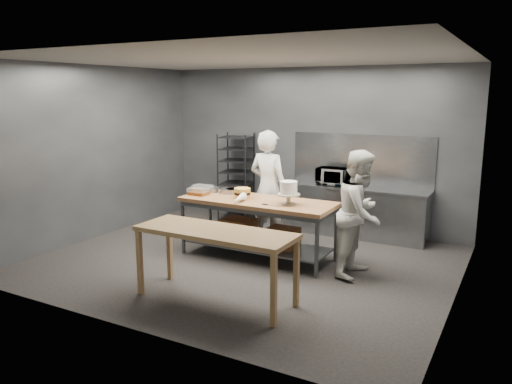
% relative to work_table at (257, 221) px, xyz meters
% --- Properties ---
extents(ground, '(6.00, 6.00, 0.00)m').
position_rel_work_table_xyz_m(ground, '(-0.05, -0.30, -0.57)').
color(ground, black).
rests_on(ground, ground).
extents(back_wall, '(6.00, 0.04, 3.00)m').
position_rel_work_table_xyz_m(back_wall, '(-0.05, 2.20, 0.93)').
color(back_wall, '#4C4F54').
rests_on(back_wall, ground).
extents(work_table, '(2.40, 0.90, 0.92)m').
position_rel_work_table_xyz_m(work_table, '(0.00, 0.00, 0.00)').
color(work_table, olive).
rests_on(work_table, ground).
extents(near_counter, '(2.00, 0.70, 0.90)m').
position_rel_work_table_xyz_m(near_counter, '(0.35, -1.70, 0.24)').
color(near_counter, olive).
rests_on(near_counter, ground).
extents(back_counter, '(2.60, 0.60, 0.90)m').
position_rel_work_table_xyz_m(back_counter, '(0.95, 1.88, -0.12)').
color(back_counter, slate).
rests_on(back_counter, ground).
extents(splashback_panel, '(2.60, 0.02, 0.90)m').
position_rel_work_table_xyz_m(splashback_panel, '(0.95, 2.18, 0.78)').
color(splashback_panel, slate).
rests_on(splashback_panel, back_counter).
extents(speed_rack, '(0.73, 0.77, 1.75)m').
position_rel_work_table_xyz_m(speed_rack, '(-1.46, 1.80, 0.28)').
color(speed_rack, black).
rests_on(speed_rack, ground).
extents(chef_behind, '(0.76, 0.55, 1.93)m').
position_rel_work_table_xyz_m(chef_behind, '(-0.18, 0.71, 0.39)').
color(chef_behind, white).
rests_on(chef_behind, ground).
extents(chef_right, '(0.73, 0.91, 1.77)m').
position_rel_work_table_xyz_m(chef_right, '(1.62, 0.02, 0.31)').
color(chef_right, silver).
rests_on(chef_right, ground).
extents(microwave, '(0.54, 0.37, 0.30)m').
position_rel_work_table_xyz_m(microwave, '(0.52, 1.88, 0.48)').
color(microwave, black).
rests_on(microwave, back_counter).
extents(frosted_cake_stand, '(0.34, 0.34, 0.35)m').
position_rel_work_table_xyz_m(frosted_cake_stand, '(0.57, -0.09, 0.57)').
color(frosted_cake_stand, '#ABA288').
rests_on(frosted_cake_stand, work_table).
extents(layer_cake, '(0.25, 0.25, 0.16)m').
position_rel_work_table_xyz_m(layer_cake, '(-0.25, -0.03, 0.43)').
color(layer_cake, '#EDB04B').
rests_on(layer_cake, work_table).
extents(cake_pans, '(0.64, 0.34, 0.07)m').
position_rel_work_table_xyz_m(cake_pans, '(-0.72, 0.19, 0.39)').
color(cake_pans, gray).
rests_on(cake_pans, work_table).
extents(piping_bag, '(0.18, 0.39, 0.12)m').
position_rel_work_table_xyz_m(piping_bag, '(-0.13, -0.34, 0.41)').
color(piping_bag, white).
rests_on(piping_bag, work_table).
extents(offset_spatula, '(0.36, 0.02, 0.02)m').
position_rel_work_table_xyz_m(offset_spatula, '(0.37, -0.28, 0.35)').
color(offset_spatula, slate).
rests_on(offset_spatula, work_table).
extents(pastry_clamshells, '(0.40, 0.46, 0.11)m').
position_rel_work_table_xyz_m(pastry_clamshells, '(-1.04, -0.02, 0.40)').
color(pastry_clamshells, brown).
rests_on(pastry_clamshells, work_table).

